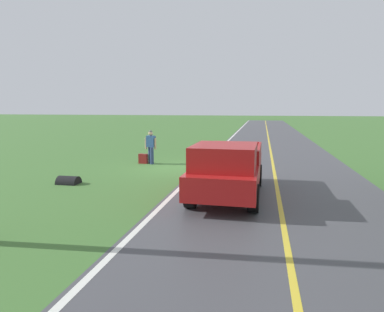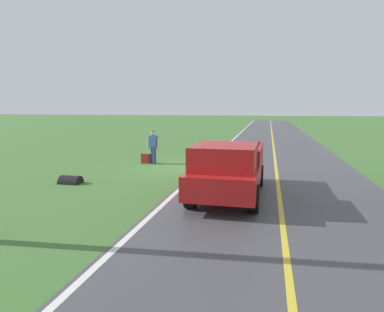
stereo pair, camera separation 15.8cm
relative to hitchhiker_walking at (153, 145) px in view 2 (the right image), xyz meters
The scene contains 8 objects.
ground_plane 1.97m from the hitchhiker_walking, 147.46° to the left, with size 200.00×200.00×0.00m, color #427033.
road_surface 6.35m from the hitchhiker_walking, behind, with size 7.29×120.00×0.00m, color #47474C.
lane_edge_line 3.05m from the hitchhiker_walking, 161.49° to the left, with size 0.16×117.60×0.00m, color silver.
lane_centre_line 6.34m from the hitchhiker_walking, behind, with size 0.14×117.60×0.00m, color gold.
hitchhiker_walking is the anchor object (origin of this frame).
suitcase_carried 0.84m from the hitchhiker_walking, ahead, with size 0.20×0.46×0.51m, color maroon.
pickup_truck_passing 7.41m from the hitchhiker_walking, 127.98° to the left, with size 2.18×5.44×1.82m.
drainage_culvert 5.45m from the hitchhiker_walking, 72.32° to the left, with size 0.60×0.60×0.80m, color black.
Camera 2 is at (-4.33, 15.75, 2.93)m, focal length 31.87 mm.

